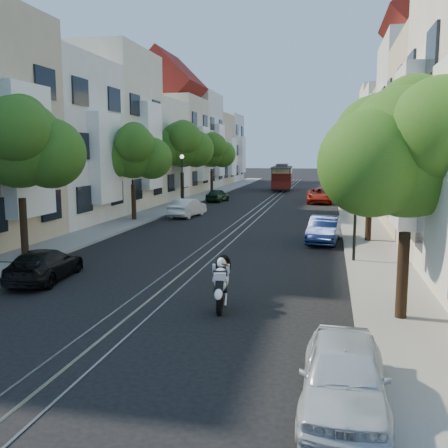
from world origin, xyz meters
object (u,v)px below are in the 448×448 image
Objects in this scene: lamp_east at (356,193)px; lamp_west at (182,173)px; parked_car_w_far at (218,195)px; parked_car_e_mid at (324,230)px; parked_car_w_near at (45,265)px; parked_car_e_far at (319,196)px; tree_e_d at (353,148)px; tree_w_d at (212,151)px; tree_e_a at (412,154)px; parked_car_w_mid at (187,208)px; sportbike_rider at (221,280)px; tree_w_c at (182,145)px; cable_car at (282,176)px; tree_e_c at (360,150)px; tree_w_b at (133,153)px; tree_w_a at (20,145)px; parked_car_e_near at (344,375)px; tree_e_b at (373,146)px.

lamp_east is 1.00× the size of lamp_west.
parked_car_e_mid is at bearing 124.26° from parked_car_w_far.
lamp_west reaches higher than parked_car_w_near.
parked_car_e_far is at bearing -169.01° from parked_car_w_far.
tree_w_d is at bearing 160.85° from tree_e_d.
parked_car_w_mid is at bearing 120.37° from tree_e_a.
sportbike_rider reaches higher than parked_car_w_near.
lamp_west reaches higher than parked_car_w_mid.
parked_car_e_mid is at bearing -53.44° from tree_w_c.
lamp_east reaches higher than cable_car.
tree_e_c reaches higher than cable_car.
tree_e_c is 24.48m from cable_car.
lamp_east is at bearing -92.04° from tree_e_d.
parked_car_w_near is (2.74, -15.02, -3.84)m from tree_w_b.
tree_w_b reaches higher than lamp_east.
tree_e_a is at bearing -83.72° from cable_car.
tree_w_b is 16.81m from lamp_east.
parked_car_w_near is at bearing -154.74° from lamp_east.
tree_w_d is (-14.40, 5.00, -0.27)m from tree_e_d.
tree_e_c is 11.00m from tree_e_d.
parked_car_e_far is (4.70, -14.54, -1.02)m from cable_car.
tree_e_d is 34.47m from sportbike_rider.
tree_w_a is at bearing -171.43° from lamp_east.
parked_car_e_near is at bearing -73.84° from tree_w_d.
parked_car_w_far is (2.39, 26.01, -4.16)m from tree_w_a.
parked_car_w_mid is (2.74, -8.10, -4.43)m from tree_w_c.
tree_e_a reaches higher than lamp_west.
cable_car is 1.58× the size of parked_car_e_far.
tree_e_c is at bearing -73.88° from parked_car_e_far.
tree_w_a reaches higher than tree_w_b.
lamp_west is at bearing 118.45° from tree_e_a.
parked_car_w_near is (-9.45, -9.58, -0.09)m from parked_car_e_mid.
tree_e_b is 1.07× the size of tree_w_b.
tree_w_a is 26.45m from parked_car_w_far.
tree_w_a is 1.82× the size of parked_car_e_near.
tree_e_d is 1.02× the size of tree_w_a.
sportbike_rider is 6.96m from parked_car_w_near.
parked_car_e_far is at bearing 95.18° from tree_e_a.
tree_e_b is at bearing -43.85° from lamp_west.
tree_e_a reaches higher than parked_car_w_near.
sportbike_rider reaches higher than parked_car_w_mid.
tree_w_b is at bearing -85.65° from parked_car_w_near.
parked_car_e_far is 1.41× the size of parked_car_w_far.
parked_car_w_mid is (-11.66, -14.10, -4.23)m from tree_e_d.
tree_e_b is at bearing 25.92° from tree_w_a.
cable_car is 15.77m from parked_car_w_far.
tree_e_c reaches higher than parked_car_e_near.
parked_car_e_mid is at bearing 28.28° from tree_w_a.
tree_e_d is 1.65× the size of lamp_east.
tree_e_b is 21.53m from tree_w_c.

